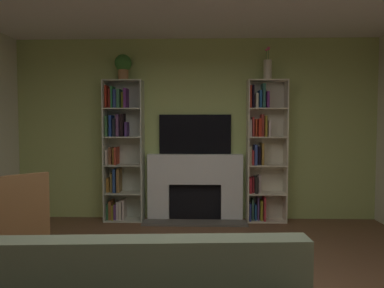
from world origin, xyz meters
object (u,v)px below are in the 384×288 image
at_px(vase_with_flowers, 268,69).
at_px(armchair, 7,228).
at_px(bookshelf_left, 121,151).
at_px(fireplace, 195,186).
at_px(tv, 195,134).
at_px(bookshelf_right, 262,150).
at_px(potted_plant, 123,65).

height_order(vase_with_flowers, armchair, vase_with_flowers).
relative_size(bookshelf_left, armchair, 2.08).
distance_m(fireplace, vase_with_flowers, 2.08).
distance_m(tv, armchair, 3.00).
distance_m(fireplace, tv, 0.80).
bearing_deg(bookshelf_right, potted_plant, -178.84).
xyz_separation_m(tv, vase_with_flowers, (1.08, -0.12, 0.98)).
bearing_deg(bookshelf_left, armchair, -103.25).
xyz_separation_m(fireplace, potted_plant, (-1.08, -0.05, 1.84)).
relative_size(fireplace, vase_with_flowers, 3.13).
xyz_separation_m(fireplace, bookshelf_right, (1.02, -0.01, 0.56)).
height_order(potted_plant, armchair, potted_plant).
bearing_deg(potted_plant, bookshelf_left, 151.13).
bearing_deg(potted_plant, tv, 6.33).
bearing_deg(armchair, bookshelf_left, 76.75).
bearing_deg(armchair, vase_with_flowers, 39.01).
distance_m(tv, bookshelf_right, 1.05).
distance_m(bookshelf_right, vase_with_flowers, 1.21).
bearing_deg(potted_plant, bookshelf_right, 1.16).
xyz_separation_m(bookshelf_left, armchair, (-0.53, -2.27, -0.55)).
height_order(tv, bookshelf_left, bookshelf_left).
xyz_separation_m(fireplace, vase_with_flowers, (1.08, -0.05, 1.77)).
relative_size(bookshelf_right, armchair, 2.08).
height_order(bookshelf_right, potted_plant, potted_plant).
distance_m(fireplace, armchair, 2.84).
height_order(bookshelf_right, vase_with_flowers, vase_with_flowers).
height_order(tv, armchair, tv).
relative_size(tv, bookshelf_right, 0.52).
relative_size(bookshelf_left, vase_with_flowers, 4.31).
height_order(fireplace, tv, tv).
xyz_separation_m(tv, potted_plant, (-1.08, -0.12, 1.04)).
bearing_deg(tv, bookshelf_left, -175.69).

